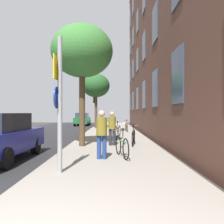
% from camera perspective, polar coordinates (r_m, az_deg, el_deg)
% --- Properties ---
extents(ground_plane, '(41.80, 41.80, 0.00)m').
position_cam_1_polar(ground_plane, '(17.26, -11.62, -5.65)').
color(ground_plane, '#332D28').
extents(road_asphalt, '(7.00, 38.00, 0.01)m').
position_cam_1_polar(road_asphalt, '(17.80, -18.29, -5.46)').
color(road_asphalt, '#232326').
rests_on(road_asphalt, ground).
extents(sidewalk, '(4.20, 38.00, 0.12)m').
position_cam_1_polar(sidewalk, '(16.90, 0.14, -5.57)').
color(sidewalk, gray).
rests_on(sidewalk, ground).
extents(sign_post, '(0.16, 0.60, 3.46)m').
position_cam_1_polar(sign_post, '(5.82, -13.43, 3.52)').
color(sign_post, gray).
rests_on(sign_post, sidewalk).
extents(traffic_light, '(0.43, 0.24, 3.45)m').
position_cam_1_polar(traffic_light, '(24.21, -4.34, 1.81)').
color(traffic_light, black).
rests_on(traffic_light, sidewalk).
extents(tree_near, '(2.82, 2.82, 5.55)m').
position_cam_1_polar(tree_near, '(10.65, -7.66, 15.02)').
color(tree_near, '#4C3823').
rests_on(tree_near, sidewalk).
extents(tree_far, '(2.75, 2.75, 5.41)m').
position_cam_1_polar(tree_far, '(22.48, -4.11, 6.68)').
color(tree_far, '#4C3823').
rests_on(tree_far, sidewalk).
extents(bicycle_0, '(0.52, 1.63, 0.99)m').
position_cam_1_polar(bicycle_0, '(7.72, 2.56, -8.64)').
color(bicycle_0, black).
rests_on(bicycle_0, sidewalk).
extents(bicycle_1, '(0.46, 1.69, 0.99)m').
position_cam_1_polar(bicycle_1, '(10.60, 5.54, -6.34)').
color(bicycle_1, black).
rests_on(bicycle_1, sidewalk).
extents(bicycle_2, '(0.53, 1.73, 0.98)m').
position_cam_1_polar(bicycle_2, '(14.38, 1.55, -4.74)').
color(bicycle_2, black).
rests_on(bicycle_2, sidewalk).
extents(bicycle_3, '(0.42, 1.69, 0.96)m').
position_cam_1_polar(bicycle_3, '(18.05, 3.74, -3.83)').
color(bicycle_3, black).
rests_on(bicycle_3, sidewalk).
extents(pedestrian_0, '(0.51, 0.51, 1.60)m').
position_cam_1_polar(pedestrian_0, '(7.35, -2.64, -4.94)').
color(pedestrian_0, navy).
rests_on(pedestrian_0, sidewalk).
extents(pedestrian_1, '(0.50, 0.50, 1.58)m').
position_cam_1_polar(pedestrian_1, '(10.39, 0.04, -3.63)').
color(pedestrian_1, '#26262D').
rests_on(pedestrian_1, sidewalk).
extents(car_0, '(1.81, 3.94, 1.62)m').
position_cam_1_polar(car_0, '(8.51, -26.83, -5.59)').
color(car_0, navy).
rests_on(car_0, road_asphalt).
extents(car_1, '(1.77, 4.05, 1.62)m').
position_cam_1_polar(car_1, '(28.64, -7.59, -1.80)').
color(car_1, '#19662D').
rests_on(car_1, road_asphalt).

